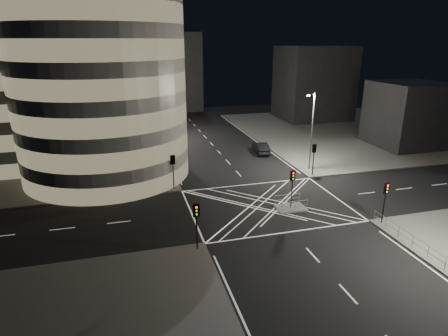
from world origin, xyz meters
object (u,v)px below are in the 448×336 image
object	(u,v)px
street_lamp_left_near	(161,133)
sedan	(261,148)
traffic_signal_nl	(196,218)
street_lamp_right_far	(312,129)
central_island	(291,208)
traffic_signal_island	(292,182)
traffic_signal_fr	(314,154)
street_lamp_left_far	(149,108)
traffic_signal_nr	(386,195)
traffic_signal_fl	(173,166)

from	to	relation	value
street_lamp_left_near	sedan	distance (m)	17.21
traffic_signal_nl	street_lamp_left_near	world-z (taller)	street_lamp_left_near
street_lamp_right_far	sedan	xyz separation A→B (m)	(-3.41, 8.91, -4.71)
central_island	traffic_signal_island	xyz separation A→B (m)	(0.00, 0.00, 2.84)
central_island	sedan	world-z (taller)	sedan
traffic_signal_fr	street_lamp_left_far	xyz separation A→B (m)	(-18.24, 23.20, 2.63)
traffic_signal_island	traffic_signal_fr	bearing A→B (deg)	50.67
street_lamp_left_near	street_lamp_left_far	distance (m)	18.00
traffic_signal_fr	traffic_signal_nr	size ratio (longest dim) A/B	1.00
central_island	sedan	distance (m)	19.84
sedan	central_island	bearing A→B (deg)	85.41
central_island	traffic_signal_nr	xyz separation A→B (m)	(6.80, -5.30, 2.84)
traffic_signal_nl	traffic_signal_island	xyz separation A→B (m)	(10.80, 5.30, 0.00)
traffic_signal_island	traffic_signal_fl	bearing A→B (deg)	142.46
street_lamp_left_far	central_island	bearing A→B (deg)	-70.05
traffic_signal_fl	street_lamp_left_near	size ratio (longest dim) A/B	0.40
traffic_signal_fr	traffic_signal_island	distance (m)	10.73
traffic_signal_fl	traffic_signal_nr	bearing A→B (deg)	-37.69
traffic_signal_nl	traffic_signal_nr	world-z (taller)	same
central_island	traffic_signal_island	distance (m)	2.84
traffic_signal_island	traffic_signal_nl	bearing A→B (deg)	-153.86
traffic_signal_fl	street_lamp_right_far	world-z (taller)	street_lamp_right_far
traffic_signal_nl	traffic_signal_nr	xyz separation A→B (m)	(17.60, 0.00, 0.00)
street_lamp_left_far	sedan	size ratio (longest dim) A/B	1.99
street_lamp_left_near	street_lamp_right_far	xyz separation A→B (m)	(18.87, -3.00, 0.00)
traffic_signal_nl	street_lamp_right_far	size ratio (longest dim) A/B	0.40
traffic_signal_fl	street_lamp_right_far	bearing A→B (deg)	6.88
traffic_signal_nl	sedan	size ratio (longest dim) A/B	0.80
traffic_signal_nl	traffic_signal_nr	size ratio (longest dim) A/B	1.00
central_island	traffic_signal_fr	xyz separation A→B (m)	(6.80, 8.30, 2.84)
street_lamp_right_far	traffic_signal_nl	bearing A→B (deg)	-139.09
street_lamp_left_near	traffic_signal_nl	bearing A→B (deg)	-88.06
traffic_signal_fl	sedan	world-z (taller)	traffic_signal_fl
traffic_signal_nl	traffic_signal_fl	bearing A→B (deg)	90.00
central_island	street_lamp_right_far	bearing A→B (deg)	54.70
traffic_signal_nr	street_lamp_right_far	bearing A→B (deg)	87.70
street_lamp_left_far	traffic_signal_fl	bearing A→B (deg)	-88.43
traffic_signal_fr	street_lamp_left_far	distance (m)	29.63
central_island	street_lamp_left_near	size ratio (longest dim) A/B	0.30
traffic_signal_fl	traffic_signal_nr	distance (m)	22.24
street_lamp_left_near	traffic_signal_fl	bearing A→B (deg)	-83.03
street_lamp_left_near	sedan	size ratio (longest dim) A/B	1.99
traffic_signal_island	street_lamp_left_near	world-z (taller)	street_lamp_left_near
traffic_signal_fl	street_lamp_left_far	size ratio (longest dim) A/B	0.40
traffic_signal_nl	street_lamp_left_far	size ratio (longest dim) A/B	0.40
street_lamp_right_far	central_island	bearing A→B (deg)	-125.30
central_island	sedan	bearing A→B (deg)	78.29
traffic_signal_fl	street_lamp_left_near	xyz separation A→B (m)	(-0.64, 5.20, 2.63)
traffic_signal_fl	street_lamp_left_near	distance (m)	5.86
traffic_signal_nr	street_lamp_left_near	bearing A→B (deg)	134.13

